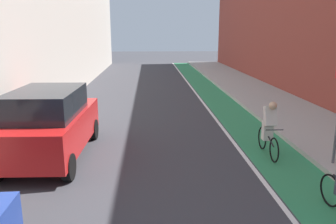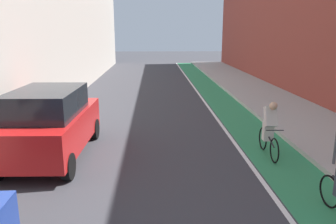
# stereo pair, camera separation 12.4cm
# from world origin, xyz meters

# --- Properties ---
(ground_plane) EXTENTS (91.34, 91.34, 0.00)m
(ground_plane) POSITION_xyz_m (0.00, 16.76, 0.00)
(ground_plane) COLOR #38383D
(bike_lane_paint) EXTENTS (1.60, 41.52, 0.00)m
(bike_lane_paint) POSITION_xyz_m (3.32, 18.76, 0.00)
(bike_lane_paint) COLOR #2D8451
(bike_lane_paint) RESTS_ON ground
(lane_divider_stripe) EXTENTS (0.12, 41.52, 0.00)m
(lane_divider_stripe) POSITION_xyz_m (2.42, 18.76, 0.00)
(lane_divider_stripe) COLOR white
(lane_divider_stripe) RESTS_ON ground
(sidewalk_right) EXTENTS (3.42, 41.52, 0.14)m
(sidewalk_right) POSITION_xyz_m (5.83, 18.76, 0.07)
(sidewalk_right) COLOR #A8A59E
(sidewalk_right) RESTS_ON ground
(parked_suv_red) EXTENTS (2.05, 4.32, 1.98)m
(parked_suv_red) POSITION_xyz_m (-3.07, 10.91, 1.02)
(parked_suv_red) COLOR red
(parked_suv_red) RESTS_ON ground
(cyclist_trailing) EXTENTS (0.48, 1.74, 1.62)m
(cyclist_trailing) POSITION_xyz_m (3.11, 10.74, 0.81)
(cyclist_trailing) COLOR black
(cyclist_trailing) RESTS_ON ground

